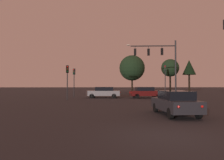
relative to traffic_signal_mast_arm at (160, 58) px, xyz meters
The scene contains 11 objects.
ground_plane 8.92m from the traffic_signal_mast_arm, 133.05° to the left, with size 168.00×168.00×0.00m, color #262326.
traffic_signal_mast_arm is the anchor object (origin of this frame).
traffic_light_corner_left 12.70m from the traffic_signal_mast_arm, 162.83° to the left, with size 0.35×0.38×4.22m.
traffic_light_corner_right 12.23m from the traffic_signal_mast_arm, behind, with size 0.36×0.38×4.17m.
traffic_light_median 5.00m from the traffic_signal_mast_arm, 66.48° to the left, with size 0.37×0.39×4.80m.
car_nearside_lane 15.10m from the traffic_signal_mast_arm, 101.39° to the right, with size 2.03×4.41×1.52m.
car_crossing_left 8.92m from the traffic_signal_mast_arm, 167.34° to the left, with size 4.73×2.18×1.52m.
car_crossing_right 5.01m from the traffic_signal_mast_arm, 143.60° to the left, with size 4.42×2.10×1.52m.
tree_behind_sign 23.66m from the traffic_signal_mast_arm, 59.20° to the left, with size 3.02×3.02×7.51m.
tree_left_far 18.27m from the traffic_signal_mast_arm, 94.63° to the left, with size 5.60×5.60×8.25m.
tree_center_horizon 13.01m from the traffic_signal_mast_arm, 67.15° to the left, with size 3.36×3.36×6.68m.
Camera 1 is at (-2.23, -7.55, 1.95)m, focal length 32.92 mm.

